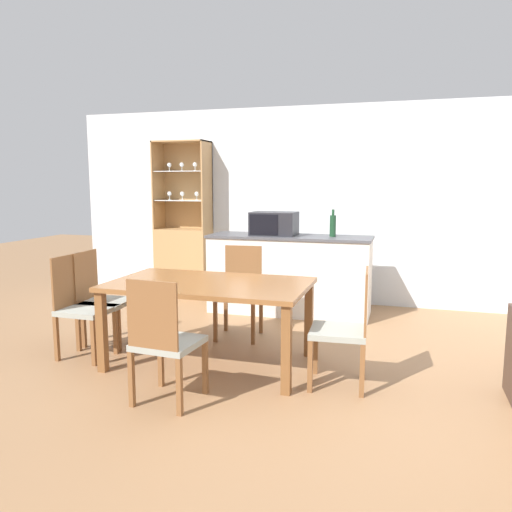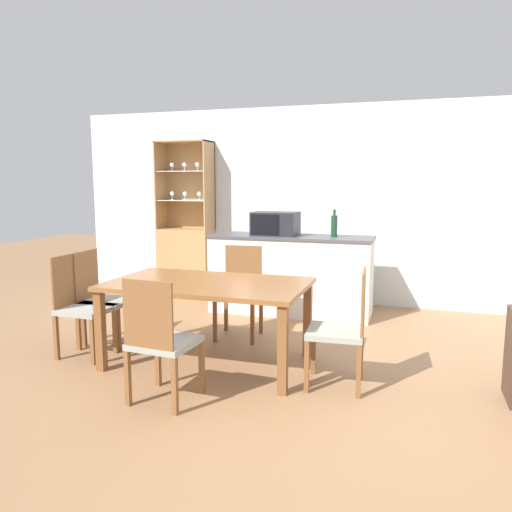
{
  "view_description": "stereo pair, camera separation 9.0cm",
  "coord_description": "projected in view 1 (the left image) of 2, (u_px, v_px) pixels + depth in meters",
  "views": [
    {
      "loc": [
        1.16,
        -3.88,
        1.57
      ],
      "look_at": [
        -0.31,
        0.96,
        0.82
      ],
      "focal_mm": 35.0,
      "sensor_mm": 36.0,
      "label": 1
    },
    {
      "loc": [
        1.24,
        -3.85,
        1.57
      ],
      "look_at": [
        -0.31,
        0.96,
        0.82
      ],
      "focal_mm": 35.0,
      "sensor_mm": 36.0,
      "label": 2
    }
  ],
  "objects": [
    {
      "name": "ground_plane",
      "position": [
        258.0,
        369.0,
        4.23
      ],
      "size": [
        18.0,
        18.0,
        0.0
      ],
      "primitive_type": "plane",
      "color": "#936B47"
    },
    {
      "name": "dining_chair_head_near",
      "position": [
        165.0,
        341.0,
        3.52
      ],
      "size": [
        0.45,
        0.45,
        0.92
      ],
      "rotation": [
        0.0,
        0.0,
        -0.07
      ],
      "color": "#999E93",
      "rests_on": "ground_plane"
    },
    {
      "name": "dining_chair_side_left_near",
      "position": [
        82.0,
        307.0,
        4.51
      ],
      "size": [
        0.43,
        0.43,
        0.92
      ],
      "rotation": [
        0.0,
        0.0,
        -1.58
      ],
      "color": "#999E93",
      "rests_on": "ground_plane"
    },
    {
      "name": "wine_bottle",
      "position": [
        333.0,
        225.0,
        5.8
      ],
      "size": [
        0.07,
        0.07,
        0.32
      ],
      "color": "#193D23",
      "rests_on": "kitchen_counter"
    },
    {
      "name": "kitchen_counter",
      "position": [
        289.0,
        274.0,
        6.02
      ],
      "size": [
        1.95,
        0.62,
        0.94
      ],
      "color": "silver",
      "rests_on": "ground_plane"
    },
    {
      "name": "dining_table",
      "position": [
        209.0,
        291.0,
        4.28
      ],
      "size": [
        1.69,
        1.0,
        0.72
      ],
      "color": "brown",
      "rests_on": "ground_plane"
    },
    {
      "name": "dining_chair_side_right_near",
      "position": [
        345.0,
        329.0,
        3.83
      ],
      "size": [
        0.45,
        0.45,
        0.92
      ],
      "rotation": [
        0.0,
        0.0,
        1.64
      ],
      "color": "#999E93",
      "rests_on": "ground_plane"
    },
    {
      "name": "display_cabinet",
      "position": [
        184.0,
        251.0,
        6.95
      ],
      "size": [
        0.75,
        0.37,
        2.13
      ],
      "color": "tan",
      "rests_on": "ground_plane"
    },
    {
      "name": "wall_back",
      "position": [
        315.0,
        205.0,
        6.53
      ],
      "size": [
        6.8,
        0.06,
        2.55
      ],
      "color": "silver",
      "rests_on": "ground_plane"
    },
    {
      "name": "microwave",
      "position": [
        274.0,
        224.0,
        5.97
      ],
      "size": [
        0.53,
        0.38,
        0.28
      ],
      "color": "#232328",
      "rests_on": "kitchen_counter"
    },
    {
      "name": "dining_chair_side_left_far",
      "position": [
        101.0,
        300.0,
        4.79
      ],
      "size": [
        0.45,
        0.45,
        0.92
      ],
      "rotation": [
        0.0,
        0.0,
        -1.5
      ],
      "color": "#999E93",
      "rests_on": "ground_plane"
    },
    {
      "name": "dining_chair_head_far",
      "position": [
        240.0,
        292.0,
        5.1
      ],
      "size": [
        0.46,
        0.46,
        0.92
      ],
      "rotation": [
        0.0,
        0.0,
        3.22
      ],
      "color": "#999E93",
      "rests_on": "ground_plane"
    }
  ]
}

